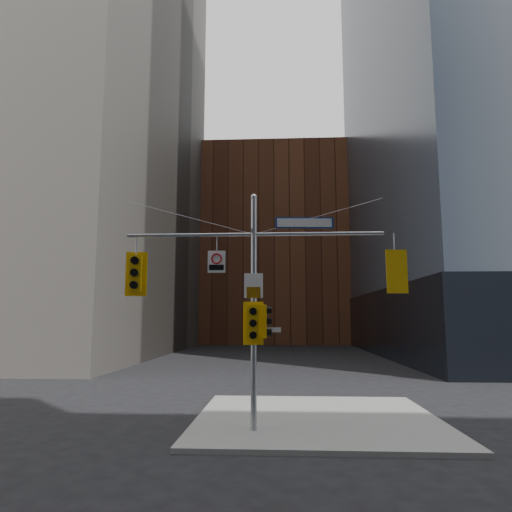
# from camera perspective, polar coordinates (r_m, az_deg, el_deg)

# --- Properties ---
(ground) EXTENTS (160.00, 160.00, 0.00)m
(ground) POSITION_cam_1_polar(r_m,az_deg,el_deg) (12.44, -0.89, -23.68)
(ground) COLOR black
(ground) RESTS_ON ground
(sidewalk_corner) EXTENTS (8.00, 8.00, 0.15)m
(sidewalk_corner) POSITION_cam_1_polar(r_m,az_deg,el_deg) (16.33, 7.61, -19.52)
(sidewalk_corner) COLOR gray
(sidewalk_corner) RESTS_ON ground
(brick_midrise) EXTENTS (26.00, 20.00, 28.00)m
(brick_midrise) POSITION_cam_1_polar(r_m,az_deg,el_deg) (70.75, 2.40, 0.78)
(brick_midrise) COLOR brown
(brick_midrise) RESTS_ON ground
(signal_assembly) EXTENTS (8.00, 0.80, 7.30)m
(signal_assembly) POSITION_cam_1_polar(r_m,az_deg,el_deg) (14.00, -0.28, -3.66)
(signal_assembly) COLOR #999CA2
(signal_assembly) RESTS_ON ground
(traffic_light_west_arm) EXTENTS (0.67, 0.58, 1.40)m
(traffic_light_west_arm) POSITION_cam_1_polar(r_m,az_deg,el_deg) (14.73, -14.84, -2.12)
(traffic_light_west_arm) COLOR #E8AD0C
(traffic_light_west_arm) RESTS_ON ground
(traffic_light_east_arm) EXTENTS (0.63, 0.49, 1.31)m
(traffic_light_east_arm) POSITION_cam_1_polar(r_m,az_deg,el_deg) (14.43, 17.02, -1.92)
(traffic_light_east_arm) COLOR #E8AD0C
(traffic_light_east_arm) RESTS_ON ground
(traffic_light_pole_side) EXTENTS (0.38, 0.33, 1.00)m
(traffic_light_pole_side) POSITION_cam_1_polar(r_m,az_deg,el_deg) (13.95, 1.05, -8.16)
(traffic_light_pole_side) COLOR #E8AD0C
(traffic_light_pole_side) RESTS_ON ground
(traffic_light_pole_front) EXTENTS (0.62, 0.49, 1.29)m
(traffic_light_pole_front) POSITION_cam_1_polar(r_m,az_deg,el_deg) (13.69, -0.35, -8.40)
(traffic_light_pole_front) COLOR #E8AD0C
(traffic_light_pole_front) RESTS_ON ground
(street_sign_blade) EXTENTS (1.81, 0.18, 0.35)m
(street_sign_blade) POSITION_cam_1_polar(r_m,az_deg,el_deg) (14.27, 6.07, 4.15)
(street_sign_blade) COLOR navy
(street_sign_blade) RESTS_ON ground
(regulatory_sign_arm) EXTENTS (0.55, 0.07, 0.69)m
(regulatory_sign_arm) POSITION_cam_1_polar(r_m,az_deg,el_deg) (14.17, -4.96, -0.62)
(regulatory_sign_arm) COLOR silver
(regulatory_sign_arm) RESTS_ON ground
(regulatory_sign_pole) EXTENTS (0.57, 0.08, 0.75)m
(regulatory_sign_pole) POSITION_cam_1_polar(r_m,az_deg,el_deg) (13.88, -0.31, -3.80)
(regulatory_sign_pole) COLOR silver
(regulatory_sign_pole) RESTS_ON ground
(street_blade_ew) EXTENTS (0.74, 0.05, 0.15)m
(street_blade_ew) POSITION_cam_1_polar(r_m,az_deg,el_deg) (13.95, 1.58, -9.21)
(street_blade_ew) COLOR silver
(street_blade_ew) RESTS_ON ground
(street_blade_ns) EXTENTS (0.06, 0.75, 0.15)m
(street_blade_ns) POSITION_cam_1_polar(r_m,az_deg,el_deg) (14.42, -0.18, -9.72)
(street_blade_ns) COLOR #145926
(street_blade_ns) RESTS_ON ground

